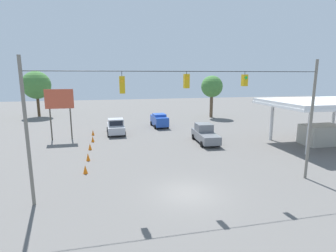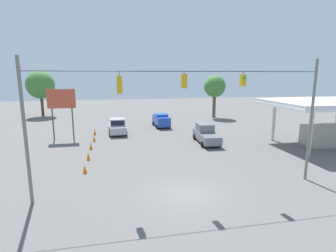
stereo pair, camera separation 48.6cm
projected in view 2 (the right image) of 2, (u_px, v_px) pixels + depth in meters
ground_plane at (185, 194)px, 17.25m from camera, size 140.00×140.00×0.00m
overhead_signal_span at (182, 112)px, 16.77m from camera, size 19.15×0.38×8.76m
sedan_blue_oncoming_deep at (161, 120)px, 39.39m from camera, size 2.28×4.40×1.99m
pickup_truck_silver_withflow_far at (117, 127)px, 34.70m from camera, size 2.41×5.06×2.12m
pickup_truck_grey_oncoming_far at (206, 134)px, 30.20m from camera, size 2.37×5.59×2.12m
traffic_cone_nearest at (85, 169)px, 20.81m from camera, size 0.37×0.37×0.72m
traffic_cone_second at (88, 156)px, 23.96m from camera, size 0.37×0.37×0.72m
traffic_cone_third at (91, 146)px, 27.45m from camera, size 0.37×0.37×0.72m
traffic_cone_fourth at (94, 139)px, 30.68m from camera, size 0.37×0.37×0.72m
traffic_cone_fifth at (95, 132)px, 34.08m from camera, size 0.37×0.37×0.72m
gas_station at (327, 113)px, 28.60m from camera, size 12.58×8.73×4.99m
roadside_billboard at (62, 103)px, 31.13m from camera, size 3.23×0.16×6.07m
tree_horizon_left at (215, 87)px, 47.41m from camera, size 3.91×3.91×7.62m
tree_horizon_right at (40, 85)px, 48.97m from camera, size 5.13×5.13×8.45m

